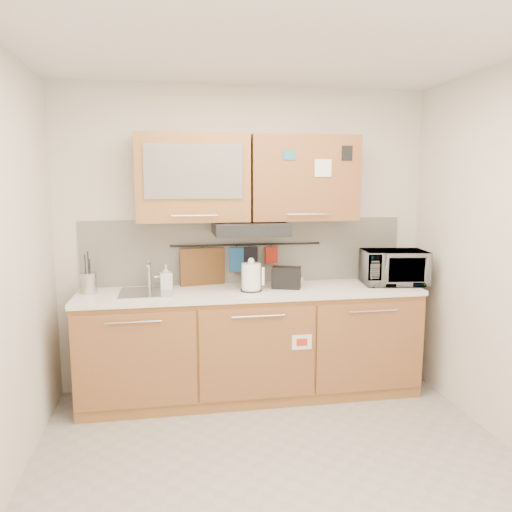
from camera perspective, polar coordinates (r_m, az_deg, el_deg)
name	(u,v)px	position (r m, az deg, el deg)	size (l,w,h in m)	color
floor	(283,475)	(3.39, 3.05, -23.70)	(3.20, 3.20, 0.00)	#9E9993
ceiling	(286,34)	(2.97, 3.50, 24.00)	(3.20, 3.20, 0.00)	white
wall_back	(246,239)	(4.37, -1.18, 1.91)	(3.20, 3.20, 0.00)	silver
base_cabinet	(252,349)	(4.27, -0.51, -10.58)	(2.80, 0.64, 0.88)	#AC773D
countertop	(252,292)	(4.13, -0.52, -4.11)	(2.82, 0.62, 0.04)	white
backsplash	(246,251)	(4.37, -1.15, 0.59)	(2.80, 0.02, 0.56)	silver
upper_cabinets	(248,178)	(4.16, -0.90, 8.90)	(1.82, 0.37, 0.70)	#AC773D
range_hood	(250,228)	(4.11, -0.66, 3.17)	(0.60, 0.46, 0.10)	black
sink	(147,292)	(4.10, -12.38, -4.07)	(0.42, 0.40, 0.26)	silver
utensil_rail	(247,245)	(4.32, -1.08, 1.31)	(0.02, 0.02, 1.30)	black
utensil_crock	(89,283)	(4.19, -18.57, -2.91)	(0.14, 0.14, 0.34)	#B8B7BC
kettle	(251,278)	(4.05, -0.54, -2.51)	(0.21, 0.19, 0.27)	white
toaster	(286,277)	(4.17, 3.49, -2.44)	(0.27, 0.21, 0.18)	black
microwave	(394,267)	(4.48, 15.46, -1.25)	(0.53, 0.36, 0.29)	#999999
soap_bottle	(166,277)	(4.17, -10.26, -2.37)	(0.10, 0.10, 0.21)	#999999
cutting_board	(203,276)	(4.31, -6.11, -2.26)	(0.39, 0.03, 0.48)	brown
oven_mitt	(237,260)	(4.31, -2.20, -0.40)	(0.13, 0.03, 0.21)	#1E528E
dark_pouch	(250,259)	(4.33, -0.68, -0.33)	(0.13, 0.04, 0.21)	black
pot_holder	(271,255)	(4.36, 1.76, 0.11)	(0.12, 0.02, 0.15)	#AF2717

